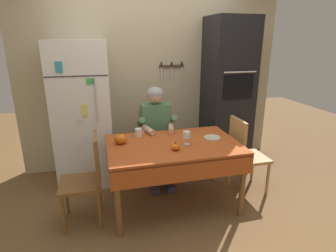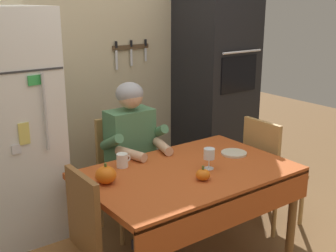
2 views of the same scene
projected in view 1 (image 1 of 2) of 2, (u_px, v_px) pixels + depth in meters
The scene contains 14 objects.
ground_plane at pixel (175, 208), 3.08m from camera, with size 10.00×10.00×0.00m, color brown.
back_wall_assembly at pixel (153, 76), 3.94m from camera, with size 3.70×0.13×2.60m.
refrigerator at pixel (82, 114), 3.46m from camera, with size 0.68×0.71×1.80m.
wall_oven at pixel (227, 94), 3.93m from camera, with size 0.60×0.64×2.10m.
dining_table at pixel (174, 151), 2.95m from camera, with size 1.40×0.90×0.74m.
chair_behind_person at pixel (154, 139), 3.71m from camera, with size 0.40×0.40×0.93m.
seated_person at pixel (157, 128), 3.47m from camera, with size 0.47×0.55×1.25m.
chair_left_side at pixel (88, 175), 2.74m from camera, with size 0.40×0.40×0.93m.
chair_right_side at pixel (244, 152), 3.29m from camera, with size 0.40×0.40×0.93m.
coffee_mug at pixel (139, 133), 3.13m from camera, with size 0.11×0.08×0.09m.
wine_glass at pixel (187, 135), 2.88m from camera, with size 0.07×0.07×0.14m.
pumpkin_large at pixel (120, 139), 2.92m from camera, with size 0.13×0.13×0.13m.
pumpkin_medium at pixel (176, 147), 2.75m from camera, with size 0.09×0.09×0.09m.
serving_tray at pixel (212, 138), 3.09m from camera, with size 0.19×0.19×0.02m, color beige.
Camera 1 is at (-0.75, -2.54, 1.81)m, focal length 29.40 mm.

